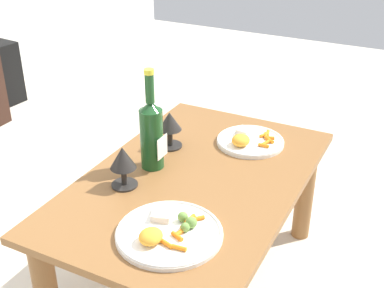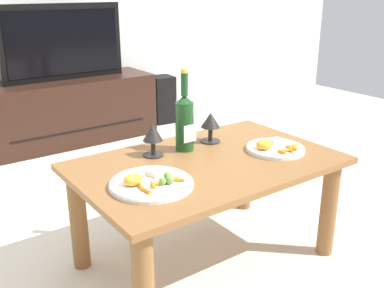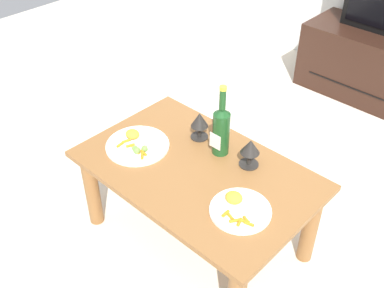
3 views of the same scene
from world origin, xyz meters
name	(u,v)px [view 2 (image 2 of 3)]	position (x,y,z in m)	size (l,w,h in m)	color
ground_plane	(206,258)	(0.00, 0.00, 0.00)	(6.40, 6.40, 0.00)	beige
dining_table	(207,181)	(0.00, 0.00, 0.36)	(1.02, 0.65, 0.45)	brown
tv_stand	(69,111)	(0.12, 1.81, 0.23)	(1.22, 0.43, 0.46)	black
tv_screen	(63,42)	(0.12, 1.80, 0.72)	(0.86, 0.05, 0.52)	black
floor_speaker	(162,99)	(0.93, 1.83, 0.20)	(0.18, 0.18, 0.39)	black
wine_bottle	(185,120)	(0.00, 0.15, 0.57)	(0.08, 0.08, 0.34)	#19471E
goblet_left	(153,134)	(-0.14, 0.17, 0.54)	(0.08, 0.08, 0.13)	black
goblet_right	(211,122)	(0.15, 0.17, 0.54)	(0.09, 0.09, 0.13)	black
dinner_plate_left	(151,183)	(-0.30, -0.07, 0.46)	(0.29, 0.29, 0.05)	white
dinner_plate_right	(274,148)	(0.29, -0.07, 0.46)	(0.24, 0.24, 0.05)	white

